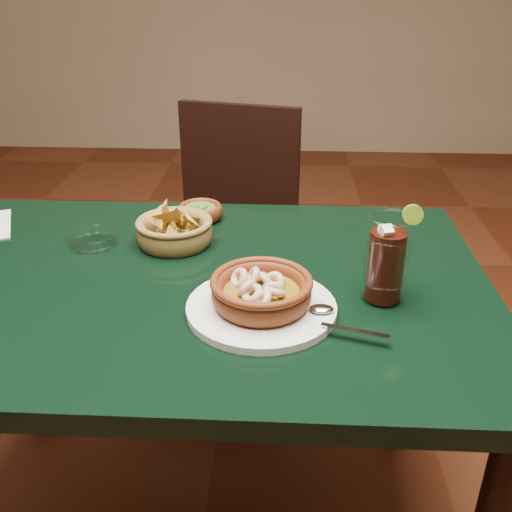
{
  "coord_description": "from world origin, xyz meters",
  "views": [
    {
      "loc": [
        0.19,
        -0.99,
        1.3
      ],
      "look_at": [
        0.14,
        -0.02,
        0.81
      ],
      "focal_mm": 40.0,
      "sensor_mm": 36.0,
      "label": 1
    }
  ],
  "objects_px": {
    "shrimp_plate": "(262,296)",
    "cola_drink": "(386,260)",
    "dining_table": "(189,319)",
    "chip_basket": "(175,231)",
    "dining_chair": "(228,239)"
  },
  "relations": [
    {
      "from": "shrimp_plate",
      "to": "cola_drink",
      "type": "xyz_separation_m",
      "value": [
        0.22,
        0.05,
        0.05
      ]
    },
    {
      "from": "shrimp_plate",
      "to": "chip_basket",
      "type": "relative_size",
      "value": 1.73
    },
    {
      "from": "dining_table",
      "to": "cola_drink",
      "type": "relative_size",
      "value": 6.37
    },
    {
      "from": "chip_basket",
      "to": "cola_drink",
      "type": "distance_m",
      "value": 0.48
    },
    {
      "from": "dining_chair",
      "to": "cola_drink",
      "type": "xyz_separation_m",
      "value": [
        0.37,
        -0.77,
        0.33
      ]
    },
    {
      "from": "shrimp_plate",
      "to": "cola_drink",
      "type": "distance_m",
      "value": 0.23
    },
    {
      "from": "dining_chair",
      "to": "chip_basket",
      "type": "xyz_separation_m",
      "value": [
        -0.06,
        -0.55,
        0.27
      ]
    },
    {
      "from": "dining_table",
      "to": "shrimp_plate",
      "type": "bearing_deg",
      "value": -37.94
    },
    {
      "from": "dining_table",
      "to": "dining_chair",
      "type": "distance_m",
      "value": 0.72
    },
    {
      "from": "cola_drink",
      "to": "dining_chair",
      "type": "bearing_deg",
      "value": 115.38
    },
    {
      "from": "dining_chair",
      "to": "cola_drink",
      "type": "bearing_deg",
      "value": -64.62
    },
    {
      "from": "dining_table",
      "to": "dining_chair",
      "type": "bearing_deg",
      "value": 89.24
    },
    {
      "from": "dining_chair",
      "to": "shrimp_plate",
      "type": "xyz_separation_m",
      "value": [
        0.15,
        -0.83,
        0.28
      ]
    },
    {
      "from": "chip_basket",
      "to": "cola_drink",
      "type": "relative_size",
      "value": 1.07
    },
    {
      "from": "dining_table",
      "to": "chip_basket",
      "type": "distance_m",
      "value": 0.21
    }
  ]
}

